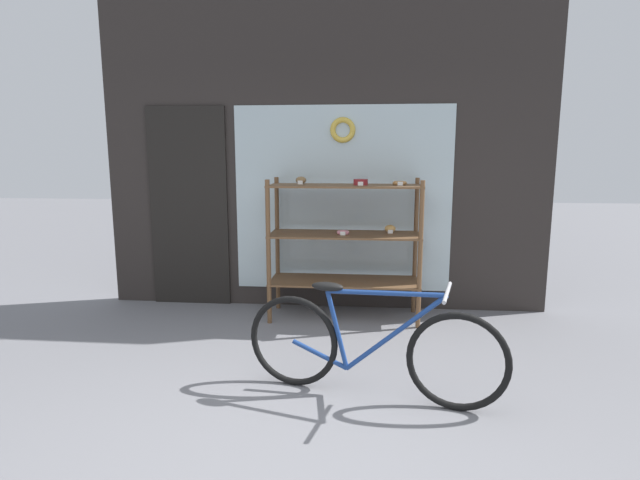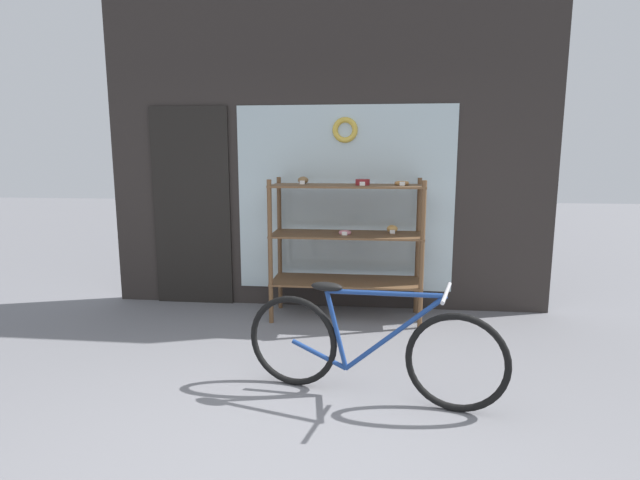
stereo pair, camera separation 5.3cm
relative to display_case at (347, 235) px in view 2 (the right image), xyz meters
name	(u,v)px [view 2 (the right image)]	position (x,y,z in m)	size (l,w,h in m)	color
ground_plane	(271,470)	(-0.25, -2.49, -0.83)	(30.00, 30.00, 0.00)	slate
storefront_facade	(322,136)	(-0.29, 0.39, 0.95)	(4.60, 0.13, 3.70)	#2D2826
display_case	(347,235)	(0.00, 0.00, 0.00)	(1.46, 0.52, 1.39)	brown
bicycle	(369,347)	(0.24, -1.64, -0.48)	(1.72, 0.56, 0.78)	black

